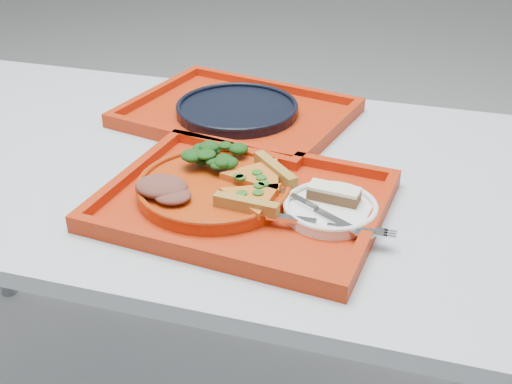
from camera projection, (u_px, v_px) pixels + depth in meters
table at (160, 189)px, 1.27m from camera, size 1.60×0.80×0.75m
tray_main at (244, 204)px, 1.07m from camera, size 0.48×0.39×0.01m
tray_far at (237, 116)px, 1.38m from camera, size 0.51×0.44×0.01m
dinner_plate at (214, 189)px, 1.08m from camera, size 0.26×0.26×0.02m
side_plate at (330, 211)px, 1.02m from camera, size 0.15×0.15×0.01m
navy_plate at (237, 110)px, 1.37m from camera, size 0.26×0.26×0.02m
pizza_slice_a at (253, 196)px, 1.02m from camera, size 0.11×0.13×0.02m
pizza_slice_b at (258, 174)px, 1.09m from camera, size 0.17×0.17×0.02m
salad_heap at (213, 152)px, 1.13m from camera, size 0.09×0.08×0.04m
meat_portion at (162, 187)px, 1.04m from camera, size 0.09×0.07×0.03m
dessert_bar at (334, 193)px, 1.03m from camera, size 0.09×0.04×0.02m
knife at (323, 213)px, 1.00m from camera, size 0.17×0.11×0.01m
fork at (326, 224)px, 0.97m from camera, size 0.19×0.03×0.01m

